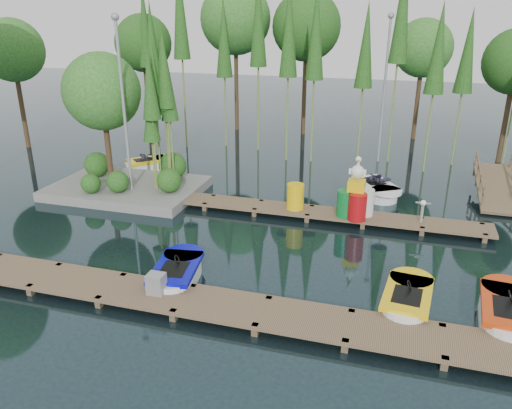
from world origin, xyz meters
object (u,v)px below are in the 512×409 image
(boat_blue, at_px, (177,274))
(yellow_barrel, at_px, (295,196))
(boat_yellow_far, at_px, (149,164))
(utility_cabinet, at_px, (156,284))
(boat_red, at_px, (507,314))
(drum_cluster, at_px, (356,200))
(island, at_px, (118,117))

(boat_blue, distance_m, yellow_barrel, 6.25)
(boat_yellow_far, relative_size, utility_cabinet, 4.55)
(boat_red, height_order, drum_cluster, drum_cluster)
(boat_blue, xyz_separation_m, drum_cluster, (4.45, 5.68, 0.71))
(boat_red, bearing_deg, drum_cluster, 134.79)
(drum_cluster, bearing_deg, boat_red, -50.37)
(boat_red, height_order, yellow_barrel, yellow_barrel)
(boat_blue, distance_m, drum_cluster, 7.24)
(boat_yellow_far, bearing_deg, drum_cluster, -45.56)
(boat_blue, height_order, yellow_barrel, yellow_barrel)
(boat_blue, bearing_deg, island, 120.89)
(island, distance_m, yellow_barrel, 8.15)
(boat_blue, relative_size, boat_red, 0.95)
(yellow_barrel, bearing_deg, utility_cabinet, -107.57)
(boat_blue, distance_m, boat_yellow_far, 11.39)
(boat_red, distance_m, boat_yellow_far, 17.40)
(island, height_order, utility_cabinet, island)
(boat_red, relative_size, boat_yellow_far, 1.15)
(drum_cluster, bearing_deg, utility_cabinet, -123.23)
(island, relative_size, boat_yellow_far, 2.66)
(yellow_barrel, bearing_deg, island, 174.18)
(boat_red, xyz_separation_m, drum_cluster, (-4.31, 5.20, 0.69))
(boat_yellow_far, distance_m, yellow_barrel, 9.07)
(island, xyz_separation_m, boat_yellow_far, (-0.45, 3.04, -2.92))
(island, xyz_separation_m, boat_blue, (5.57, -6.63, -2.93))
(utility_cabinet, bearing_deg, drum_cluster, 56.77)
(utility_cabinet, xyz_separation_m, yellow_barrel, (2.22, 7.00, 0.21))
(yellow_barrel, height_order, drum_cluster, drum_cluster)
(yellow_barrel, bearing_deg, drum_cluster, -4.04)
(island, xyz_separation_m, boat_red, (14.33, -6.16, -2.91))
(boat_blue, distance_m, boat_red, 8.77)
(boat_blue, distance_m, utility_cabinet, 1.21)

